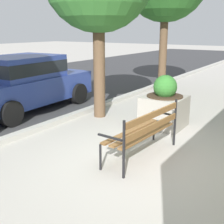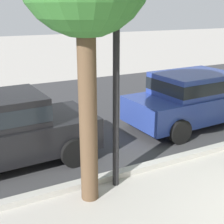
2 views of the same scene
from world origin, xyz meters
name	(u,v)px [view 2 (image 2 of 2)]	position (x,y,z in m)	size (l,w,h in m)	color
street_surface	(109,105)	(0.00, 7.50, 0.00)	(60.00, 9.00, 0.01)	#38383A
curb_stone	(200,152)	(0.00, 2.90, 0.06)	(60.00, 0.20, 0.12)	#B2AFA8
parked_car_blue	(194,97)	(1.24, 4.55, 0.84)	(4.16, 2.04, 1.56)	navy
lamp_post	(116,52)	(-2.38, 2.67, 2.55)	(0.32, 0.32, 3.90)	black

